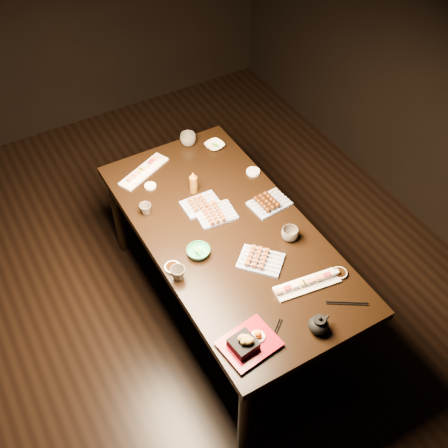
{
  "coord_description": "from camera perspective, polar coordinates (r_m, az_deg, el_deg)",
  "views": [
    {
      "loc": [
        -0.81,
        -1.85,
        3.12
      ],
      "look_at": [
        0.3,
        0.07,
        0.77
      ],
      "focal_mm": 45.0,
      "sensor_mm": 36.0,
      "label": 1
    }
  ],
  "objects": [
    {
      "name": "yakitori_plate_right",
      "position": [
        3.05,
        3.77,
        -3.5
      ],
      "size": [
        0.28,
        0.29,
        0.06
      ],
      "primitive_type": null,
      "rotation": [
        0.0,
        0.0,
        -0.84
      ],
      "color": "#828EB6",
      "rests_on": "dining_table"
    },
    {
      "name": "yakitori_plate_center",
      "position": [
        3.28,
        -0.81,
        1.22
      ],
      "size": [
        0.24,
        0.18,
        0.06
      ],
      "primitive_type": null,
      "rotation": [
        0.0,
        0.0,
        -0.1
      ],
      "color": "#828EB6",
      "rests_on": "dining_table"
    },
    {
      "name": "sauce_dish_se",
      "position": [
        3.07,
        11.62,
        -4.92
      ],
      "size": [
        0.1,
        0.1,
        0.01
      ],
      "primitive_type": "cylinder",
      "rotation": [
        0.0,
        0.0,
        0.24
      ],
      "color": "white",
      "rests_on": "dining_table"
    },
    {
      "name": "chopsticks_near",
      "position": [
        2.8,
        5.13,
        -11.23
      ],
      "size": [
        0.18,
        0.14,
        0.01
      ],
      "primitive_type": null,
      "rotation": [
        0.0,
        0.0,
        0.66
      ],
      "color": "black",
      "rests_on": "dining_table"
    },
    {
      "name": "sushi_platter_near",
      "position": [
        2.98,
        8.47,
        -5.94
      ],
      "size": [
        0.37,
        0.15,
        0.04
      ],
      "primitive_type": null,
      "rotation": [
        0.0,
        0.0,
        -0.14
      ],
      "color": "white",
      "rests_on": "dining_table"
    },
    {
      "name": "teacup_far_right",
      "position": [
        3.78,
        -3.68,
        8.58
      ],
      "size": [
        0.13,
        0.13,
        0.08
      ],
      "primitive_type": "imported",
      "rotation": [
        0.0,
        0.0,
        -0.25
      ],
      "color": "#52483F",
      "rests_on": "dining_table"
    },
    {
      "name": "sauce_dish_east",
      "position": [
        3.58,
        2.98,
        5.33
      ],
      "size": [
        0.09,
        0.09,
        0.02
      ],
      "primitive_type": "cylinder",
      "rotation": [
        0.0,
        0.0,
        -0.08
      ],
      "color": "white",
      "rests_on": "dining_table"
    },
    {
      "name": "yakitori_plate_left",
      "position": [
        3.34,
        -2.33,
        2.25
      ],
      "size": [
        0.22,
        0.17,
        0.06
      ],
      "primitive_type": null,
      "rotation": [
        0.0,
        0.0,
        -0.02
      ],
      "color": "#828EB6",
      "rests_on": "dining_table"
    },
    {
      "name": "teacup_mid_right",
      "position": [
        3.17,
        6.7,
        -1.02
      ],
      "size": [
        0.12,
        0.12,
        0.08
      ],
      "primitive_type": "imported",
      "rotation": [
        0.0,
        0.0,
        0.35
      ],
      "color": "#52483F",
      "rests_on": "dining_table"
    },
    {
      "name": "teapot",
      "position": [
        2.81,
        9.6,
        -9.94
      ],
      "size": [
        0.14,
        0.14,
        0.1
      ],
      "primitive_type": null,
      "rotation": [
        0.0,
        0.0,
        0.16
      ],
      "color": "black",
      "rests_on": "dining_table"
    },
    {
      "name": "chopsticks_se",
      "position": [
        2.96,
        12.4,
        -7.87
      ],
      "size": [
        0.19,
        0.13,
        0.01
      ],
      "primitive_type": null,
      "rotation": [
        0.0,
        0.0,
        -0.57
      ],
      "color": "black",
      "rests_on": "dining_table"
    },
    {
      "name": "edamame_bowl_green",
      "position": [
        3.09,
        -2.62,
        -2.84
      ],
      "size": [
        0.16,
        0.16,
        0.04
      ],
      "primitive_type": "imported",
      "rotation": [
        0.0,
        0.0,
        -0.26
      ],
      "color": "#329961",
      "rests_on": "dining_table"
    },
    {
      "name": "edamame_bowl_cream",
      "position": [
        3.76,
        -0.96,
        7.97
      ],
      "size": [
        0.14,
        0.14,
        0.03
      ],
      "primitive_type": "imported",
      "rotation": [
        0.0,
        0.0,
        0.17
      ],
      "color": "#F4F0C8",
      "rests_on": "dining_table"
    },
    {
      "name": "sauce_dish_west",
      "position": [
        3.04,
        -5.26,
        -4.43
      ],
      "size": [
        0.09,
        0.09,
        0.02
      ],
      "primitive_type": "cylinder",
      "rotation": [
        0.0,
        0.0,
        -0.0
      ],
      "color": "white",
      "rests_on": "dining_table"
    },
    {
      "name": "tempura_tray",
      "position": [
        2.73,
        2.59,
        -11.67
      ],
      "size": [
        0.29,
        0.25,
        0.1
      ],
      "primitive_type": null,
      "rotation": [
        0.0,
        0.0,
        0.13
      ],
      "color": "black",
      "rests_on": "dining_table"
    },
    {
      "name": "condiment_bottle",
      "position": [
        3.41,
        -3.13,
        4.3
      ],
      "size": [
        0.06,
        0.06,
        0.15
      ],
      "primitive_type": "cylinder",
      "rotation": [
        0.0,
        0.0,
        0.16
      ],
      "color": "brown",
      "rests_on": "dining_table"
    },
    {
      "name": "teacup_far_left",
      "position": [
        3.33,
        -7.97,
        1.52
      ],
      "size": [
        0.09,
        0.09,
        0.07
      ],
      "primitive_type": "imported",
      "rotation": [
        0.0,
        0.0,
        -0.36
      ],
      "color": "#52483F",
      "rests_on": "dining_table"
    },
    {
      "name": "teacup_near_left",
      "position": [
        2.98,
        -4.69,
        -5.03
      ],
      "size": [
        0.1,
        0.1,
        0.08
      ],
      "primitive_type": "imported",
      "rotation": [
        0.0,
        0.0,
        -0.2
      ],
      "color": "#52483F",
      "rests_on": "dining_table"
    },
    {
      "name": "sushi_platter_far",
      "position": [
        3.6,
        -8.17,
        5.5
      ],
      "size": [
        0.38,
        0.25,
        0.05
      ],
      "primitive_type": null,
      "rotation": [
        0.0,
        0.0,
        3.57
      ],
      "color": "white",
      "rests_on": "dining_table"
    },
    {
      "name": "ground",
      "position": [
        3.72,
        -3.52,
        -10.51
      ],
      "size": [
        5.0,
        5.0,
        0.0
      ],
      "primitive_type": "plane",
      "color": "black",
      "rests_on": "ground"
    },
    {
      "name": "tsukune_plate",
      "position": [
        3.36,
        4.64,
        2.34
      ],
      "size": [
        0.24,
        0.19,
        0.06
      ],
      "primitive_type": null,
      "rotation": [
        0.0,
        0.0,
        0.09
      ],
      "color": "#828EB6",
      "rests_on": "dining_table"
    },
    {
      "name": "dining_table",
      "position": [
        3.5,
        0.41,
        -4.96
      ],
      "size": [
        1.01,
        1.85,
        0.75
      ],
      "primitive_type": "cube",
      "rotation": [
        0.0,
        0.0,
        -0.06
      ],
      "color": "black",
      "rests_on": "ground"
    },
    {
      "name": "sauce_dish_nw",
      "position": [
        3.51,
        -7.5,
        3.85
      ],
      "size": [
        0.07,
        0.07,
        0.01
      ],
      "primitive_type": "cylinder",
      "rotation": [
        0.0,
        0.0,
        -0.03
      ],
      "color": "white",
      "rests_on": "dining_table"
    }
  ]
}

